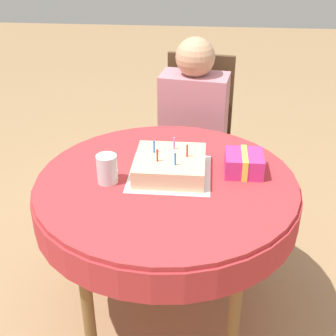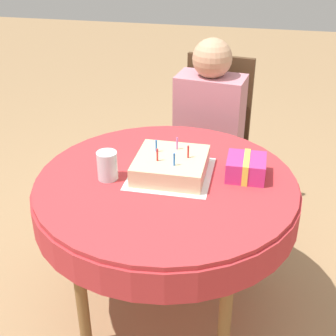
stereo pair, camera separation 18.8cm
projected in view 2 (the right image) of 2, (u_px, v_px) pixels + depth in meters
name	position (u px, v px, depth m)	size (l,w,h in m)	color
ground_plane	(166.00, 306.00, 2.24)	(12.00, 12.00, 0.00)	#A37F56
dining_table	(166.00, 197.00, 1.94)	(1.08, 1.08, 0.71)	#BC3338
chair	(212.00, 137.00, 2.73)	(0.49, 0.49, 0.95)	#4C331E
person	(208.00, 118.00, 2.56)	(0.39, 0.33, 1.09)	tan
napkin	(171.00, 174.00, 1.93)	(0.34, 0.34, 0.00)	white
birthday_cake	(171.00, 165.00, 1.91)	(0.29, 0.29, 0.13)	beige
drinking_glass	(107.00, 165.00, 1.87)	(0.08, 0.08, 0.12)	silver
gift_box	(246.00, 167.00, 1.89)	(0.16, 0.16, 0.09)	#D13384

